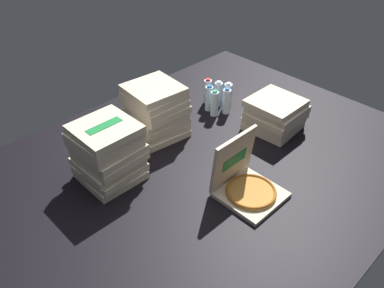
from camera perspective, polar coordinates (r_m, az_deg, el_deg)
ground_plane at (r=2.75m, az=1.41°, el=-3.43°), size 3.20×2.40×0.02m
open_pizza_box at (r=2.52m, az=7.80°, el=-5.65°), size 0.37×0.38×0.39m
pizza_stack_right_near at (r=2.96m, az=-5.19°, el=4.82°), size 0.42×0.42×0.41m
pizza_stack_center_far at (r=2.59m, az=-12.10°, el=-1.17°), size 0.40×0.40×0.41m
pizza_stack_center_near at (r=3.12m, az=11.94°, el=4.19°), size 0.39×0.40×0.25m
water_bottle_0 at (r=3.23m, az=3.27°, el=5.90°), size 0.07×0.07×0.23m
water_bottle_1 at (r=3.37m, az=3.84°, el=7.23°), size 0.07×0.07×0.23m
water_bottle_2 at (r=3.30m, az=2.50°, el=6.66°), size 0.07×0.07×0.23m
water_bottle_3 at (r=3.40m, az=2.30°, el=7.64°), size 0.07×0.07×0.23m
water_bottle_4 at (r=3.35m, az=5.22°, el=7.01°), size 0.07×0.07×0.23m
water_bottle_5 at (r=3.27m, az=5.03°, el=6.21°), size 0.07×0.07×0.23m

